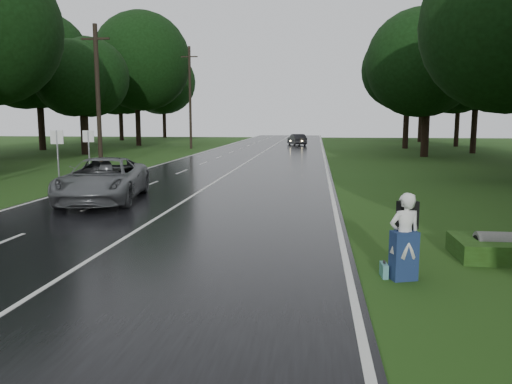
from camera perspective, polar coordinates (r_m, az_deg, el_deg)
ground at (r=11.28m, az=-20.56°, el=-8.81°), size 160.00×160.00×0.00m
road at (r=30.14m, az=-2.93°, el=2.22°), size 12.00×140.00×0.04m
lane_center at (r=30.14m, az=-2.93°, el=2.26°), size 0.12×140.00×0.01m
grey_car at (r=20.47m, az=-17.03°, el=1.38°), size 3.77×6.39×1.67m
far_car at (r=61.66m, az=4.69°, el=5.98°), size 2.63×4.42×1.38m
hitchhiker at (r=10.50m, az=16.58°, el=-5.21°), size 0.75×0.72×1.78m
suitcase at (r=10.72m, az=14.38°, el=-8.62°), size 0.14×0.41×0.28m
culvert at (r=13.11m, az=26.30°, el=-6.77°), size 1.25×0.62×0.62m
utility_pole_mid at (r=33.40m, az=-17.23°, el=2.42°), size 1.80×0.28×9.01m
utility_pole_far at (r=55.39m, az=-7.41°, el=4.92°), size 1.80×0.28×10.90m
road_sign_a at (r=25.96m, az=-21.48°, el=0.62°), size 0.64×0.10×2.68m
road_sign_b at (r=28.91m, az=-18.37°, el=1.50°), size 0.62×0.10×2.60m
tree_left_e at (r=48.63m, az=-18.85°, el=4.08°), size 8.16×8.16×12.75m
tree_left_f at (r=62.83m, az=-13.22°, el=5.16°), size 10.87×10.87×16.98m
tree_right_e at (r=45.50m, az=18.61°, el=3.83°), size 8.63×8.63×13.48m
tree_right_f at (r=57.96m, az=16.62°, el=4.79°), size 10.19×10.19×15.92m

